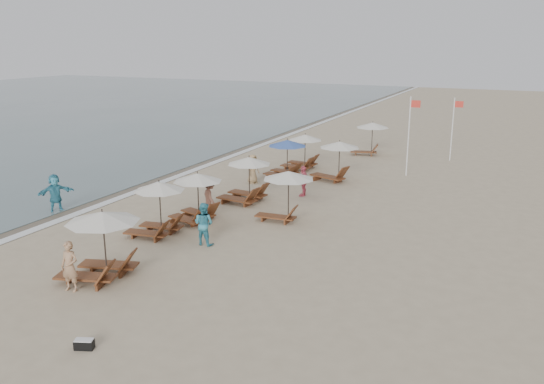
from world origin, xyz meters
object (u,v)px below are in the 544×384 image
at_px(inland_station_2, 369,134).
at_px(beachgoer_mid_b, 210,197).
at_px(inland_station_1, 334,158).
at_px(waterline_walker, 55,193).
at_px(lounger_station_1, 156,209).
at_px(beachgoer_far_a, 304,181).
at_px(inland_station_0, 284,188).
at_px(duffel_bag, 84,344).
at_px(lounger_station_5, 302,152).
at_px(lounger_station_2, 194,196).
at_px(lounger_station_4, 284,157).
at_px(lounger_station_3, 245,181).
at_px(beachgoer_mid_a, 204,224).
at_px(beachgoer_near, 70,266).
at_px(beachgoer_far_b, 253,169).
at_px(lounger_station_0, 99,244).
at_px(flag_pole_near, 409,133).

height_order(inland_station_2, beachgoer_mid_b, inland_station_2).
relative_size(inland_station_1, waterline_walker, 1.59).
distance_m(lounger_station_1, beachgoer_far_a, 8.62).
distance_m(inland_station_0, duffel_bag, 11.90).
bearing_deg(beachgoer_far_a, lounger_station_5, -159.82).
height_order(beachgoer_far_a, duffel_bag, beachgoer_far_a).
height_order(beachgoer_mid_b, duffel_bag, beachgoer_mid_b).
distance_m(lounger_station_2, lounger_station_4, 9.08).
distance_m(inland_station_2, beachgoer_far_a, 11.69).
height_order(lounger_station_3, beachgoer_mid_a, lounger_station_3).
bearing_deg(beachgoer_mid_b, inland_station_2, -58.85).
height_order(lounger_station_3, beachgoer_near, lounger_station_3).
xyz_separation_m(inland_station_2, beachgoer_far_b, (-3.63, -10.34, -0.67)).
distance_m(lounger_station_5, inland_station_1, 3.51).
xyz_separation_m(lounger_station_3, lounger_station_4, (-0.31, 5.43, 0.12)).
distance_m(lounger_station_4, beachgoer_far_b, 2.21).
bearing_deg(lounger_station_2, lounger_station_0, -85.51).
bearing_deg(waterline_walker, beachgoer_far_a, -22.74).
xyz_separation_m(lounger_station_3, beachgoer_near, (-0.24, -11.27, -0.24)).
bearing_deg(beachgoer_mid_b, beachgoer_far_b, -40.71).
distance_m(lounger_station_0, lounger_station_3, 10.14).
distance_m(lounger_station_2, beachgoer_near, 7.64).
bearing_deg(duffel_bag, inland_station_1, 90.19).
xyz_separation_m(inland_station_1, beachgoer_mid_b, (-2.90, -8.46, -0.48)).
bearing_deg(beachgoer_near, waterline_walker, 131.06).
xyz_separation_m(lounger_station_3, lounger_station_5, (-0.26, 7.93, -0.01)).
xyz_separation_m(beachgoer_far_a, duffel_bag, (0.41, -15.98, -0.64)).
bearing_deg(beachgoer_mid_a, lounger_station_0, 73.98).
distance_m(lounger_station_0, beachgoer_mid_b, 7.53).
bearing_deg(beachgoer_mid_a, lounger_station_4, -79.99).
xyz_separation_m(lounger_station_1, duffel_bag, (3.52, -7.94, -0.98)).
xyz_separation_m(lounger_station_0, lounger_station_1, (-0.91, 4.30, -0.08)).
relative_size(lounger_station_4, beachgoer_far_a, 1.58).
height_order(lounger_station_0, duffel_bag, lounger_station_0).
xyz_separation_m(lounger_station_5, inland_station_0, (3.21, -9.90, 0.43)).
xyz_separation_m(lounger_station_5, beachgoer_mid_a, (1.60, -13.85, -0.21)).
bearing_deg(flag_pole_near, lounger_station_5, -171.56).
distance_m(lounger_station_2, lounger_station_5, 11.58).
distance_m(beachgoer_far_a, duffel_bag, 15.99).
bearing_deg(lounger_station_1, duffel_bag, -66.10).
height_order(lounger_station_5, waterline_walker, lounger_station_5).
bearing_deg(inland_station_1, inland_station_0, -86.97).
relative_size(inland_station_1, duffel_bag, 5.19).
distance_m(lounger_station_4, waterline_walker, 12.51).
distance_m(lounger_station_5, beachgoer_near, 19.20).
distance_m(inland_station_0, inland_station_2, 15.84).
relative_size(inland_station_0, beachgoer_far_a, 1.64).
relative_size(lounger_station_1, duffel_bag, 4.42).
distance_m(lounger_station_1, flag_pole_near, 16.29).
height_order(lounger_station_0, lounger_station_4, lounger_station_0).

